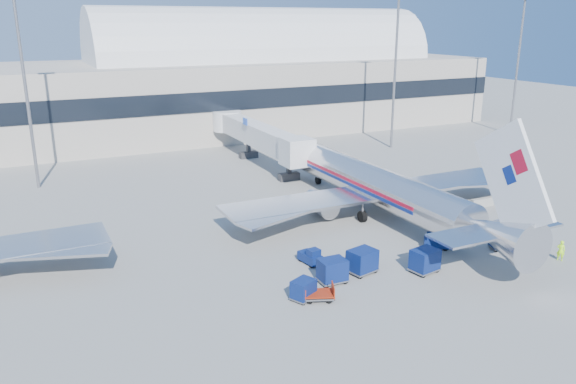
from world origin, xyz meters
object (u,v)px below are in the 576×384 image
mast_east (396,48)px  barrier_far (506,198)px  airliner_main (380,187)px  jetbridge_near (254,133)px  cart_train_c (303,289)px  cart_train_b (332,270)px  mast_far_east (520,45)px  tug_left (311,256)px  mast_west (21,57)px  tug_right (436,241)px  barrier_near (458,207)px  cart_solo_near (425,260)px  cart_open_red (319,295)px  cart_train_a (362,261)px  cart_solo_far (501,240)px  tug_lead (358,261)px  barrier_mid (482,202)px  ramp_worker (561,250)px

mast_east → barrier_far: bearing=-100.9°
airliner_main → jetbridge_near: (-2.40, 26.30, 1.00)m
jetbridge_near → cart_train_c: (-12.60, -38.85, -3.15)m
mast_east → cart_train_b: (-31.84, -36.60, -13.82)m
mast_far_east → tug_left: 67.08m
mast_west → mast_far_east: (75.00, 0.00, 0.00)m
tug_right → cart_train_b: (-11.21, -1.84, 0.36)m
jetbridge_near → barrier_far: (17.00, -28.81, -3.48)m
jetbridge_near → barrier_near: size_ratio=9.17×
cart_solo_near → jetbridge_near: bearing=76.8°
cart_solo_near → tug_right: bearing=30.8°
mast_east → cart_open_red: bearing=-131.4°
cart_train_a → cart_solo_far: size_ratio=1.26×
tug_lead → barrier_far: bearing=5.5°
tug_right → cart_train_a: cart_train_a is taller
tug_lead → barrier_mid: bearing=8.2°
jetbridge_near → tug_right: bearing=-87.2°
barrier_near → tug_left: 20.31m
mast_east → tug_left: size_ratio=10.16×
cart_train_c → jetbridge_near: bearing=46.9°
barrier_far → tug_lead: size_ratio=1.12×
barrier_mid → cart_solo_near: (-15.87, -10.15, 0.54)m
jetbridge_near → mast_east: 24.91m
mast_west → barrier_near: mast_west is taller
cart_open_red → ramp_worker: 20.96m
mast_west → cart_solo_near: mast_west is taller
cart_train_c → cart_solo_near: size_ratio=0.87×
barrier_near → tug_lead: size_ratio=1.12×
jetbridge_near → barrier_mid: jetbridge_near is taller
mast_far_east → ramp_worker: (-38.26, -41.19, -13.93)m
cart_train_b → mast_west: bearing=117.9°
tug_lead → cart_solo_far: size_ratio=1.38×
jetbridge_near → tug_left: jetbridge_near is taller
airliner_main → cart_solo_near: size_ratio=15.88×
mast_far_east → cart_train_c: size_ratio=11.07×
jetbridge_near → cart_solo_far: (6.63, -38.10, -3.15)m
barrier_mid → tug_lead: bearing=-159.5°
airliner_main → tug_right: bearing=-93.9°
barrier_near → mast_west: bearing=143.6°
tug_right → barrier_mid: bearing=66.0°
cart_solo_near → mast_far_east: bearing=27.6°
tug_right → cart_solo_near: bearing=-102.8°
tug_right → cart_open_red: (-13.42, -3.82, -0.21)m
jetbridge_near → barrier_far: size_ratio=9.17×
mast_far_east → ramp_worker: bearing=-132.9°
barrier_far → tug_left: 26.76m
jetbridge_near → cart_train_c: size_ratio=13.47×
cart_train_b → cart_open_red: 3.02m
cart_train_b → tug_lead: bearing=21.3°
barrier_near → tug_lead: tug_lead is taller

